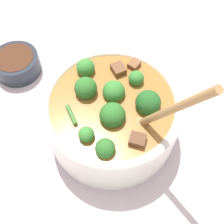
{
  "coord_description": "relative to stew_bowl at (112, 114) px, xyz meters",
  "views": [
    {
      "loc": [
        0.23,
        -0.13,
        0.51
      ],
      "look_at": [
        0.0,
        0.0,
        0.07
      ],
      "focal_mm": 45.0,
      "sensor_mm": 36.0,
      "label": 1
    }
  ],
  "objects": [
    {
      "name": "ground_plane",
      "position": [
        -0.0,
        -0.0,
        -0.06
      ],
      "size": [
        4.0,
        4.0,
        0.0
      ],
      "primitive_type": "plane",
      "color": "silver"
    },
    {
      "name": "stew_bowl",
      "position": [
        0.0,
        0.0,
        0.0
      ],
      "size": [
        0.26,
        0.25,
        0.27
      ],
      "color": "white",
      "rests_on": "ground_plane"
    },
    {
      "name": "condiment_bowl",
      "position": [
        -0.24,
        -0.11,
        -0.04
      ],
      "size": [
        0.1,
        0.1,
        0.04
      ],
      "color": "#232833",
      "rests_on": "ground_plane"
    }
  ]
}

